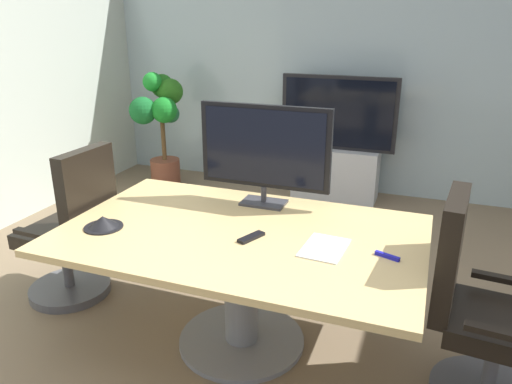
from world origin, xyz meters
TOP-DOWN VIEW (x-y plane):
  - ground_plane at (0.00, 0.00)m, footprint 7.10×7.10m
  - wall_back_glass_partition at (0.00, 3.05)m, footprint 5.74×0.10m
  - conference_table at (-0.09, -0.01)m, footprint 2.01×1.25m
  - office_chair_left at (-1.36, 0.08)m, footprint 0.61×0.58m
  - office_chair_right at (1.18, -0.01)m, footprint 0.62×0.59m
  - tv_monitor at (-0.11, 0.45)m, footprint 0.84×0.18m
  - wall_display_unit at (-0.09, 2.70)m, footprint 1.20×0.36m
  - potted_plant at (-2.05, 2.42)m, footprint 0.52×0.59m
  - conference_phone at (-0.84, -0.23)m, footprint 0.22×0.22m
  - remote_control at (-0.00, -0.08)m, footprint 0.11×0.18m
  - whiteboard_marker at (0.72, -0.05)m, footprint 0.13×0.06m
  - paper_notepad at (0.40, -0.05)m, footprint 0.23×0.31m

SIDE VIEW (x-z plane):
  - ground_plane at x=0.00m, z-range 0.00..0.00m
  - wall_display_unit at x=-0.09m, z-range -0.21..1.10m
  - office_chair_left at x=-1.36m, z-range -0.09..1.00m
  - office_chair_right at x=1.18m, z-range -0.09..1.00m
  - conference_table at x=-0.09m, z-range 0.20..0.94m
  - paper_notepad at x=0.40m, z-range 0.74..0.75m
  - remote_control at x=0.00m, z-range 0.74..0.76m
  - whiteboard_marker at x=0.72m, z-range 0.74..0.76m
  - conference_phone at x=-0.84m, z-range 0.74..0.81m
  - potted_plant at x=-2.05m, z-range 0.15..1.44m
  - tv_monitor at x=-0.11m, z-range 0.78..1.42m
  - wall_back_glass_partition at x=0.00m, z-range 0.00..2.70m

